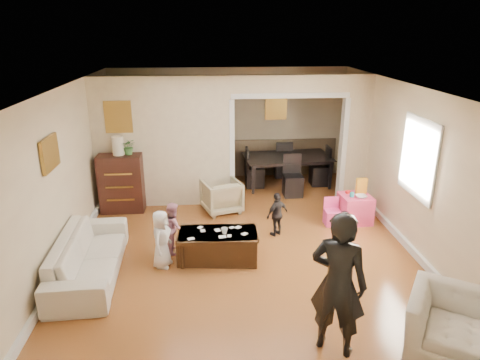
{
  "coord_description": "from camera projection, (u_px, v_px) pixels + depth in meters",
  "views": [
    {
      "loc": [
        -0.52,
        -6.52,
        3.45
      ],
      "look_at": [
        0.0,
        0.2,
        1.05
      ],
      "focal_mm": 32.13,
      "sensor_mm": 36.0,
      "label": 1
    }
  ],
  "objects": [
    {
      "name": "floor",
      "position": [
        241.0,
        242.0,
        7.31
      ],
      "size": [
        7.0,
        7.0,
        0.0
      ],
      "primitive_type": "plane",
      "color": "#AC5D2C",
      "rests_on": "ground"
    },
    {
      "name": "partition_left",
      "position": [
        164.0,
        143.0,
        8.47
      ],
      "size": [
        2.75,
        0.18,
        2.6
      ],
      "primitive_type": "cube",
      "color": "beige",
      "rests_on": "ground"
    },
    {
      "name": "partition_right",
      "position": [
        355.0,
        139.0,
        8.75
      ],
      "size": [
        0.55,
        0.18,
        2.6
      ],
      "primitive_type": "cube",
      "color": "beige",
      "rests_on": "ground"
    },
    {
      "name": "partition_header",
      "position": [
        290.0,
        84.0,
        8.27
      ],
      "size": [
        2.22,
        0.18,
        0.35
      ],
      "primitive_type": "cube",
      "color": "beige",
      "rests_on": "partition_right"
    },
    {
      "name": "window_pane",
      "position": [
        419.0,
        158.0,
        6.62
      ],
      "size": [
        0.03,
        0.95,
        1.1
      ],
      "primitive_type": "cube",
      "color": "white",
      "rests_on": "ground"
    },
    {
      "name": "framed_art_partition",
      "position": [
        118.0,
        117.0,
        8.13
      ],
      "size": [
        0.45,
        0.03,
        0.55
      ],
      "primitive_type": "cube",
      "color": "brown",
      "rests_on": "partition_left"
    },
    {
      "name": "framed_art_sofa_wall",
      "position": [
        50.0,
        153.0,
        5.95
      ],
      "size": [
        0.03,
        0.55,
        0.4
      ],
      "primitive_type": "cube",
      "color": "brown"
    },
    {
      "name": "framed_art_alcove",
      "position": [
        276.0,
        107.0,
        10.06
      ],
      "size": [
        0.45,
        0.03,
        0.55
      ],
      "primitive_type": "cube",
      "color": "brown"
    },
    {
      "name": "sofa",
      "position": [
        89.0,
        256.0,
        6.24
      ],
      "size": [
        0.93,
        2.17,
        0.62
      ],
      "primitive_type": "imported",
      "rotation": [
        0.0,
        0.0,
        1.61
      ],
      "color": "beige",
      "rests_on": "ground"
    },
    {
      "name": "armchair_back",
      "position": [
        221.0,
        196.0,
        8.44
      ],
      "size": [
        0.88,
        0.89,
        0.64
      ],
      "primitive_type": "imported",
      "rotation": [
        0.0,
        0.0,
        3.46
      ],
      "color": "tan",
      "rests_on": "ground"
    },
    {
      "name": "armchair_front",
      "position": [
        460.0,
        329.0,
        4.66
      ],
      "size": [
        1.42,
        1.38,
        0.7
      ],
      "primitive_type": "imported",
      "rotation": [
        0.0,
        0.0,
        -0.58
      ],
      "color": "beige",
      "rests_on": "ground"
    },
    {
      "name": "dresser",
      "position": [
        122.0,
        183.0,
        8.41
      ],
      "size": [
        0.84,
        0.47,
        1.15
      ],
      "primitive_type": "cube",
      "color": "#33150F",
      "rests_on": "ground"
    },
    {
      "name": "table_lamp",
      "position": [
        118.0,
        146.0,
        8.16
      ],
      "size": [
        0.22,
        0.22,
        0.36
      ],
      "primitive_type": "cylinder",
      "color": "beige",
      "rests_on": "dresser"
    },
    {
      "name": "potted_plant",
      "position": [
        129.0,
        147.0,
        8.18
      ],
      "size": [
        0.28,
        0.24,
        0.31
      ],
      "primitive_type": "imported",
      "color": "#3A6B2F",
      "rests_on": "dresser"
    },
    {
      "name": "coffee_table",
      "position": [
        218.0,
        246.0,
        6.71
      ],
      "size": [
        1.27,
        0.73,
        0.46
      ],
      "primitive_type": "cube",
      "rotation": [
        0.0,
        0.0,
        -0.1
      ],
      "color": "#362111",
      "rests_on": "ground"
    },
    {
      "name": "coffee_cup",
      "position": [
        224.0,
        231.0,
        6.58
      ],
      "size": [
        0.11,
        0.11,
        0.09
      ],
      "primitive_type": "imported",
      "rotation": [
        0.0,
        0.0,
        -0.1
      ],
      "color": "silver",
      "rests_on": "coffee_table"
    },
    {
      "name": "play_table",
      "position": [
        355.0,
        208.0,
        8.01
      ],
      "size": [
        0.58,
        0.58,
        0.52
      ],
      "primitive_type": "cube",
      "rotation": [
        0.0,
        0.0,
        0.07
      ],
      "color": "#E03A6B",
      "rests_on": "ground"
    },
    {
      "name": "cereal_box",
      "position": [
        361.0,
        186.0,
        7.97
      ],
      "size": [
        0.2,
        0.08,
        0.3
      ],
      "primitive_type": "cube",
      "rotation": [
        0.0,
        0.0,
        0.07
      ],
      "color": "yellow",
      "rests_on": "play_table"
    },
    {
      "name": "cyan_cup",
      "position": [
        352.0,
        195.0,
        7.85
      ],
      "size": [
        0.08,
        0.08,
        0.08
      ],
      "primitive_type": "cylinder",
      "color": "#22ACA7",
      "rests_on": "play_table"
    },
    {
      "name": "toy_block",
      "position": [
        348.0,
        192.0,
        8.02
      ],
      "size": [
        0.1,
        0.09,
        0.05
      ],
      "primitive_type": "cube",
      "rotation": [
        0.0,
        0.0,
        0.42
      ],
      "color": "red",
      "rests_on": "play_table"
    },
    {
      "name": "play_bowl",
      "position": [
        361.0,
        197.0,
        7.8
      ],
      "size": [
        0.21,
        0.21,
        0.05
      ],
      "primitive_type": "imported",
      "rotation": [
        0.0,
        0.0,
        0.07
      ],
      "color": "silver",
      "rests_on": "play_table"
    },
    {
      "name": "dining_table",
      "position": [
        287.0,
        171.0,
        9.84
      ],
      "size": [
        2.04,
        1.25,
        0.69
      ],
      "primitive_type": "imported",
      "rotation": [
        0.0,
        0.0,
        0.08
      ],
      "color": "black",
      "rests_on": "ground"
    },
    {
      "name": "adult_person",
      "position": [
        338.0,
        284.0,
        4.61
      ],
      "size": [
        0.74,
        0.67,
        1.7
      ],
      "primitive_type": "imported",
      "rotation": [
        0.0,
        0.0,
        2.6
      ],
      "color": "black",
      "rests_on": "ground"
    },
    {
      "name": "child_kneel_a",
      "position": [
        161.0,
        239.0,
        6.43
      ],
      "size": [
        0.4,
        0.51,
        0.91
      ],
      "primitive_type": "imported",
      "rotation": [
        0.0,
        0.0,
        1.29
      ],
      "color": "silver",
      "rests_on": "ground"
    },
    {
      "name": "child_kneel_b",
      "position": [
        174.0,
        227.0,
        6.88
      ],
      "size": [
        0.41,
        0.48,
        0.85
      ],
      "primitive_type": "imported",
      "rotation": [
        0.0,
        0.0,
        1.82
      ],
      "color": "pink",
      "rests_on": "ground"
    },
    {
      "name": "child_toddler",
      "position": [
        277.0,
        214.0,
        7.44
      ],
      "size": [
        0.49,
        0.42,
        0.79
      ],
      "primitive_type": "imported",
      "rotation": [
        0.0,
        0.0,
        -2.55
      ],
      "color": "black",
      "rests_on": "ground"
    },
    {
      "name": "craft_papers",
      "position": [
        219.0,
        232.0,
        6.64
      ],
      "size": [
        0.94,
        0.49,
        0.0
      ],
      "color": "white",
      "rests_on": "coffee_table"
    }
  ]
}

